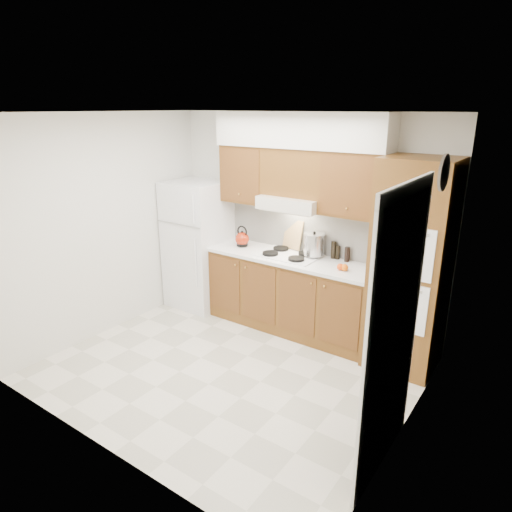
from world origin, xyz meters
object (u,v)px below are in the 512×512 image
Objects in this scene: kettle at (242,239)px; stock_pot at (314,245)px; oven_cabinet at (411,267)px; fridge at (199,244)px.

stock_pot is (0.96, 0.14, 0.06)m from kettle.
stock_pot is at bearing 172.40° from oven_cabinet.
oven_cabinet is 12.39× the size of kettle.
fridge is 6.86× the size of stock_pot.
fridge is 1.68m from stock_pot.
stock_pot is at bearing -9.21° from kettle.
kettle is at bearing -171.85° from stock_pot.
stock_pot is (1.65, 0.19, 0.24)m from fridge.
oven_cabinet reaches higher than stock_pot.
oven_cabinet is at bearing -17.94° from kettle.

